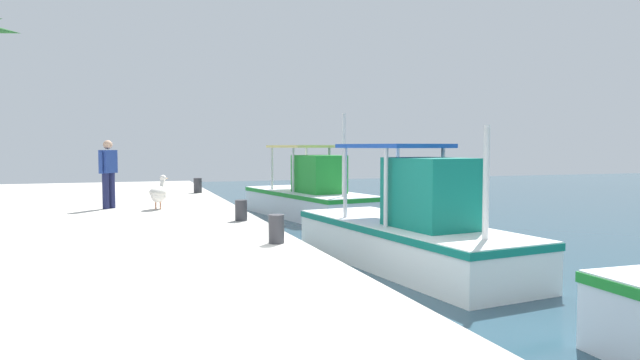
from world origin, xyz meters
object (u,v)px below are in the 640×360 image
fishing_boat_nearest (309,197)px  mooring_bollard_nearest (198,185)px  mooring_bollard_third (276,229)px  fishing_boat_second (410,232)px  pelican (159,193)px  fisherman_standing (108,171)px  mooring_bollard_second (241,210)px

fishing_boat_nearest → mooring_bollard_nearest: size_ratio=12.83×
mooring_bollard_third → fishing_boat_nearest: bearing=159.1°
fishing_boat_second → pelican: size_ratio=6.33×
fishing_boat_nearest → pelican: fishing_boat_nearest is taller
pelican → fishing_boat_nearest: bearing=123.9°
pelican → fisherman_standing: fisherman_standing is taller
pelican → mooring_bollard_nearest: bearing=162.2°
mooring_bollard_third → pelican: bearing=-165.3°
pelican → mooring_bollard_nearest: pelican is taller
fisherman_standing → mooring_bollard_nearest: 4.90m
mooring_bollard_nearest → fisherman_standing: bearing=-32.9°
pelican → mooring_bollard_second: (2.78, 1.48, -0.19)m
fishing_boat_second → mooring_bollard_nearest: size_ratio=12.30×
fishing_boat_nearest → fisherman_standing: fishing_boat_nearest is taller
fisherman_standing → mooring_bollard_nearest: fisherman_standing is taller
fishing_boat_second → mooring_bollard_second: 3.47m
mooring_bollard_nearest → pelican: bearing=-17.8°
fisherman_standing → fishing_boat_second: bearing=46.8°
mooring_bollard_second → mooring_bollard_third: bearing=0.0°
pelican → mooring_bollard_second: bearing=28.0°
mooring_bollard_nearest → mooring_bollard_second: 7.40m
fishing_boat_second → fisherman_standing: (-5.19, -5.53, 1.03)m
mooring_bollard_nearest → mooring_bollard_second: (7.40, -0.00, -0.03)m
pelican → fishing_boat_second: bearing=43.3°
fisherman_standing → mooring_bollard_third: size_ratio=3.69×
fishing_boat_second → mooring_bollard_third: 3.09m
mooring_bollard_nearest → mooring_bollard_third: bearing=-0.0°
fishing_boat_nearest → fishing_boat_second: size_ratio=1.04×
mooring_bollard_second → mooring_bollard_third: mooring_bollard_third is taller
mooring_bollard_second → pelican: bearing=-152.0°
fishing_boat_nearest → fisherman_standing: bearing=-65.5°
fishing_boat_second → fisherman_standing: bearing=-133.2°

